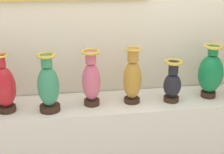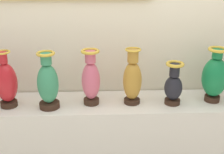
{
  "view_description": "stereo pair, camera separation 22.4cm",
  "coord_description": "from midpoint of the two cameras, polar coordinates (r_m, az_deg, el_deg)",
  "views": [
    {
      "loc": [
        -0.31,
        -2.07,
        1.86
      ],
      "look_at": [
        0.0,
        0.0,
        1.07
      ],
      "focal_mm": 49.39,
      "sensor_mm": 36.0,
      "label": 1
    },
    {
      "loc": [
        -0.09,
        -2.09,
        1.86
      ],
      "look_at": [
        0.0,
        0.0,
        1.07
      ],
      "focal_mm": 49.39,
      "sensor_mm": 36.0,
      "label": 2
    }
  ],
  "objects": [
    {
      "name": "vase_ochre",
      "position": [
        2.24,
        0.95,
        -0.34
      ],
      "size": [
        0.14,
        0.14,
        0.42
      ],
      "color": "#382319",
      "rests_on": "display_shelf"
    },
    {
      "name": "display_shelf",
      "position": [
        2.53,
        -2.6,
        -13.59
      ],
      "size": [
        2.53,
        0.41,
        0.87
      ],
      "primitive_type": "cube",
      "color": "silver",
      "rests_on": "ground_plane"
    },
    {
      "name": "vase_rose",
      "position": [
        2.21,
        -6.76,
        -0.6
      ],
      "size": [
        0.13,
        0.13,
        0.41
      ],
      "color": "#382319",
      "rests_on": "display_shelf"
    },
    {
      "name": "vase_jade",
      "position": [
        2.18,
        -14.61,
        -1.68
      ],
      "size": [
        0.15,
        0.15,
        0.42
      ],
      "color": "#382319",
      "rests_on": "display_shelf"
    },
    {
      "name": "vase_crimson",
      "position": [
        2.26,
        -22.01,
        -1.81
      ],
      "size": [
        0.15,
        0.15,
        0.42
      ],
      "color": "#382319",
      "rests_on": "display_shelf"
    },
    {
      "name": "back_wall",
      "position": [
        2.41,
        -3.88,
        8.87
      ],
      "size": [
        4.79,
        0.14,
        2.72
      ],
      "color": "beige",
      "rests_on": "ground_plane"
    },
    {
      "name": "vase_onyx",
      "position": [
        2.29,
        8.4,
        -1.13
      ],
      "size": [
        0.13,
        0.13,
        0.32
      ],
      "color": "#382319",
      "rests_on": "display_shelf"
    },
    {
      "name": "vase_emerald",
      "position": [
        2.41,
        15.3,
        0.71
      ],
      "size": [
        0.19,
        0.19,
        0.41
      ],
      "color": "#382319",
      "rests_on": "display_shelf"
    }
  ]
}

